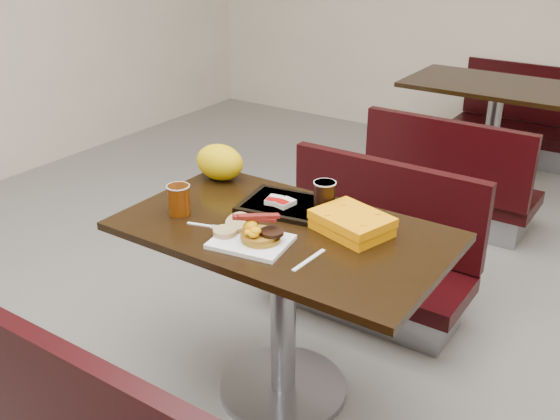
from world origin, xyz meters
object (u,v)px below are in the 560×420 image
Objects in this scene: bench_near_n at (365,247)px; table_far at (491,138)px; bench_far_n at (519,116)px; coffee_cup_near at (179,200)px; coffee_cup_far at (324,196)px; tray at (290,205)px; hashbrown_sleeve_left at (274,200)px; bench_far_s at (455,170)px; pancake_stack at (261,237)px; fork at (199,225)px; paper_bag at (220,162)px; clamshell at (352,223)px; knife at (309,260)px; table_near at (283,314)px; hashbrown_sleeve_right at (285,203)px; platter at (251,242)px.

bench_near_n is 0.83× the size of table_far.
coffee_cup_near reaches higher than bench_far_n.
tray is at bearing -168.93° from coffee_cup_far.
coffee_cup_far reaches higher than hashbrown_sleeve_left.
pancake_stack is at bearing -89.82° from bench_far_s.
bench_far_s is 7.52× the size of fork.
paper_bag is at bearing 102.75° from fork.
clamshell is (0.30, -0.05, 0.03)m from tray.
clamshell is at bearing 11.93° from fork.
pancake_stack is 0.77× the size of knife.
fork is at bearing -150.28° from table_near.
hashbrown_sleeve_right is at bearing -15.12° from paper_bag.
fork reaches higher than bench_near_n.
bench_far_n is at bearing 90.10° from pancake_stack.
knife is at bearing -3.43° from coffee_cup_near.
table_near is at bearing -90.00° from bench_far_n.
fork reaches higher than bench_far_n.
bench_far_s is at bearing 74.11° from hashbrown_sleeve_left.
pancake_stack is (0.03, 0.02, 0.02)m from platter.
tray is (-0.28, 0.32, 0.01)m from knife.
platter is 0.23m from knife.
table_near is 5.47× the size of paper_bag.
coffee_cup_far is at bearing -5.75° from paper_bag.
table_near is at bearing -56.74° from hashbrown_sleeve_left.
clamshell is (0.22, -0.59, 0.43)m from bench_near_n.
bench_far_s is 1.82m from hashbrown_sleeve_right.
tray is 1.69× the size of paper_bag.
paper_bag reaches higher than clamshell.
bench_far_n is at bearing 90.00° from table_near.
knife reaches higher than table_far.
clamshell is at bearing -15.59° from hashbrown_sleeve_left.
table_near is at bearing -90.00° from table_far.
coffee_cup_far is at bearing -83.35° from bench_near_n.
pancake_stack is 1.86× the size of hashbrown_sleeve_left.
bench_far_n is at bearing 83.39° from coffee_cup_near.
hashbrown_sleeve_left is (-0.14, 0.28, -0.00)m from pancake_stack.
hashbrown_sleeve_left reaches higher than bench_near_n.
tray is (-0.08, 0.31, -0.02)m from pancake_stack.
knife is (0.20, -0.15, 0.38)m from table_near.
coffee_cup_far reaches higher than platter.
paper_bag reaches higher than table_far.
bench_far_s is 1.85m from clamshell.
table_near is 0.71m from paper_bag.
pancake_stack is at bearing -38.37° from paper_bag.
hashbrown_sleeve_right reaches higher than bench_far_s.
hashbrown_sleeve_right is (-0.08, -0.56, 0.42)m from bench_near_n.
coffee_cup_far is (0.06, 0.19, 0.45)m from table_near.
coffee_cup_near is (-0.40, 0.03, 0.03)m from pancake_stack.
coffee_cup_near is at bearing -96.61° from bench_far_n.
pancake_stack is at bearing -89.87° from table_far.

